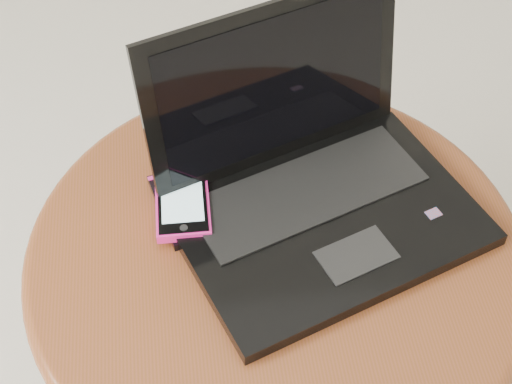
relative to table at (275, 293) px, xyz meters
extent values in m
plane|color=beige|center=(0.08, 0.11, -0.38)|extent=(4.00, 4.00, 0.00)
cylinder|color=brown|center=(0.00, 0.00, -0.14)|extent=(0.10, 0.10, 0.43)
cylinder|color=brown|center=(0.00, 0.00, 0.09)|extent=(0.58, 0.58, 0.03)
torus|color=brown|center=(0.00, 0.00, 0.09)|extent=(0.61, 0.61, 0.03)
cube|color=black|center=(0.07, 0.02, 0.11)|extent=(0.42, 0.35, 0.02)
cube|color=black|center=(0.05, 0.07, 0.12)|extent=(0.31, 0.20, 0.00)
cube|color=black|center=(0.09, -0.04, 0.12)|extent=(0.10, 0.08, 0.00)
cube|color=red|center=(0.19, 0.01, 0.12)|extent=(0.02, 0.02, 0.00)
cube|color=black|center=(0.02, 0.15, 0.23)|extent=(0.34, 0.16, 0.21)
cube|color=black|center=(0.02, 0.15, 0.23)|extent=(0.30, 0.13, 0.18)
cube|color=black|center=(-0.11, 0.07, 0.11)|extent=(0.09, 0.13, 0.01)
cube|color=#B72C7F|center=(-0.12, 0.12, 0.12)|extent=(0.06, 0.02, 0.00)
cube|color=#FC2495|center=(-0.11, 0.07, 0.12)|extent=(0.07, 0.12, 0.01)
cube|color=black|center=(-0.11, 0.07, 0.13)|extent=(0.06, 0.12, 0.00)
cube|color=silver|center=(-0.11, 0.07, 0.13)|extent=(0.05, 0.09, 0.00)
cylinder|color=black|center=(-0.11, 0.02, 0.13)|extent=(0.01, 0.01, 0.00)
camera|label=1|loc=(-0.10, -0.56, 0.84)|focal=54.10mm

